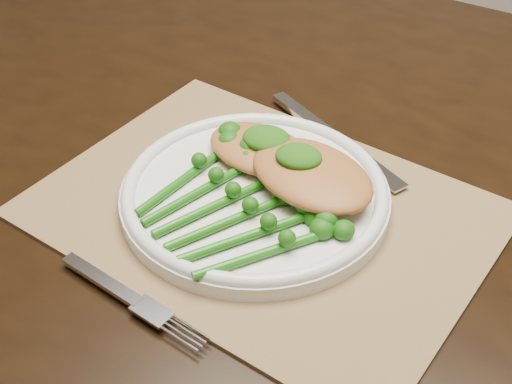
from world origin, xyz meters
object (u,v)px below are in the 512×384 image
at_px(placemat, 262,211).
at_px(dinner_plate, 255,193).
at_px(dining_table, 327,363).
at_px(broccolini_bundle, 223,213).
at_px(chicken_fillet_left, 259,149).

relative_size(placemat, dinner_plate, 1.61).
xyz_separation_m(dining_table, dinner_plate, (-0.06, -0.12, 0.39)).
height_order(dinner_plate, broccolini_bundle, broccolini_bundle).
relative_size(dinner_plate, broccolini_bundle, 1.16).
distance_m(dinner_plate, broccolini_bundle, 0.05).
distance_m(dining_table, dinner_plate, 0.41).
bearing_deg(dinner_plate, dining_table, 61.83).
bearing_deg(dining_table, placemat, -102.71).
distance_m(placemat, chicken_fillet_left, 0.07).
xyz_separation_m(dinner_plate, chicken_fillet_left, (-0.02, 0.05, 0.02)).
height_order(placemat, broccolini_bundle, broccolini_bundle).
bearing_deg(chicken_fillet_left, placemat, -49.91).
height_order(dinner_plate, chicken_fillet_left, chicken_fillet_left).
bearing_deg(dinner_plate, placemat, -35.77).
bearing_deg(placemat, dinner_plate, 158.18).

